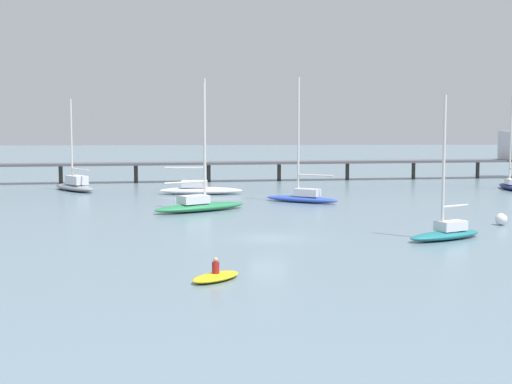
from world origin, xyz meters
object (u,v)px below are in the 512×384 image
Objects in this scene: sailboat_gray at (75,185)px; dinghy_yellow at (216,276)px; pier at (370,155)px; sailboat_white at (200,188)px; mooring_buoy_far at (501,219)px; sailboat_blue at (303,195)px; sailboat_green at (200,204)px; sailboat_navy at (510,184)px; sailboat_teal at (446,230)px.

sailboat_gray is 49.45m from dinghy_yellow.
dinghy_yellow is at bearing -108.37° from pier.
sailboat_white is 13.70× the size of mooring_buoy_far.
sailboat_blue is 34.92m from dinghy_yellow.
pier is at bearing 21.68° from sailboat_gray.
mooring_buoy_far is at bearing 40.19° from dinghy_yellow.
sailboat_gray is (-24.10, 12.86, -0.02)m from sailboat_blue.
sailboat_white is at bearing 91.33° from sailboat_green.
dinghy_yellow is 27.69m from mooring_buoy_far.
sailboat_navy is 49.30m from sailboat_gray.
sailboat_blue is at bearing -40.08° from sailboat_white.
mooring_buoy_far is at bearing -113.49° from sailboat_navy.
sailboat_teal is at bearing -48.69° from sailboat_gray.
sailboat_navy is 0.86× the size of sailboat_white.
sailboat_blue is 0.97× the size of sailboat_white.
sailboat_gray reaches higher than pier.
sailboat_navy is at bearing 5.75° from sailboat_white.
dinghy_yellow is at bearing -142.32° from sailboat_teal.
sailboat_navy is 35.39m from sailboat_white.
pier is 8.10× the size of sailboat_navy.
sailboat_green reaches higher than sailboat_gray.
sailboat_gray reaches higher than dinghy_yellow.
sailboat_teal is at bearing -96.13° from pier.
sailboat_teal is at bearing -118.11° from sailboat_navy.
mooring_buoy_far is (37.10, -28.94, -0.28)m from sailboat_gray.
sailboat_white is at bearing 118.71° from sailboat_teal.
sailboat_green reaches higher than pier.
sailboat_teal is 35.11m from sailboat_white.
dinghy_yellow is (-33.35, -45.93, -0.47)m from sailboat_navy.
sailboat_gray is at bearing 131.31° from sailboat_teal.
sailboat_green is at bearing 93.16° from dinghy_yellow.
sailboat_teal is 0.92× the size of sailboat_gray.
sailboat_white is at bearing 92.52° from dinghy_yellow.
sailboat_navy reaches higher than dinghy_yellow.
sailboat_white is at bearing -17.44° from sailboat_gray.
dinghy_yellow is at bearing -103.51° from sailboat_blue.
sailboat_teal is (-5.33, -49.64, -2.67)m from pier.
sailboat_blue is (-25.19, -11.98, 0.07)m from sailboat_navy.
sailboat_green is 24.08m from sailboat_gray.
sailboat_blue reaches higher than pier.
dinghy_yellow is at bearing -139.81° from mooring_buoy_far.
sailboat_navy is 30.59m from mooring_buoy_far.
sailboat_teal is at bearing -43.97° from sailboat_green.
sailboat_green is at bearing 156.93° from mooring_buoy_far.
sailboat_navy is 3.39× the size of dinghy_yellow.
pier is 95.30× the size of mooring_buoy_far.
pier is 20.25m from sailboat_navy.
sailboat_blue is at bearing -114.05° from pier.
sailboat_white is at bearing -139.67° from pier.
sailboat_green reaches higher than dinghy_yellow.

